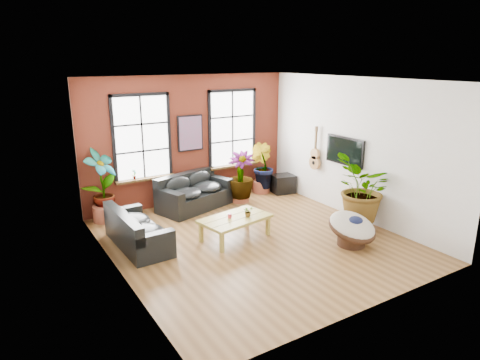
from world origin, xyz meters
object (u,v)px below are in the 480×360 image
object	(u,v)px
sofa_left	(136,230)
coffee_table	(235,220)
sofa_back	(193,193)
papasan_chair	(352,228)

from	to	relation	value
sofa_left	coffee_table	distance (m)	2.18
coffee_table	sofa_left	bearing A→B (deg)	148.78
sofa_back	coffee_table	xyz separation A→B (m)	(-0.10, -2.35, 0.02)
sofa_left	papasan_chair	xyz separation A→B (m)	(3.99, -2.41, 0.04)
sofa_back	papasan_chair	bearing A→B (deg)	-82.35
sofa_left	papasan_chair	distance (m)	4.66
coffee_table	sofa_back	bearing A→B (deg)	77.13
sofa_back	sofa_left	world-z (taller)	sofa_back
sofa_back	papasan_chair	xyz separation A→B (m)	(1.86, -4.00, -0.02)
sofa_left	coffee_table	bearing A→B (deg)	-112.66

